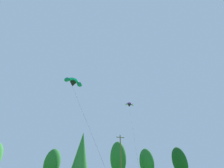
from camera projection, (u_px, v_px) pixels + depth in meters
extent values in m
ellipsoid|color=#236628|center=(52.00, 163.00, 37.36)|extent=(4.26, 4.26, 7.15)
cone|color=#2D7033|center=(81.00, 151.00, 39.82)|extent=(4.66, 4.66, 10.29)
ellipsoid|color=#236628|center=(118.00, 158.00, 45.92)|extent=(5.29, 5.29, 10.16)
ellipsoid|color=#236628|center=(147.00, 162.00, 45.69)|extent=(4.71, 4.71, 8.47)
ellipsoid|color=#144719|center=(180.00, 161.00, 49.65)|extent=(5.04, 5.04, 9.42)
cylinder|color=brown|center=(121.00, 160.00, 32.76)|extent=(0.26, 0.26, 11.45)
cube|color=brown|center=(120.00, 137.00, 35.67)|extent=(2.20, 0.14, 0.14)
ellipsoid|color=teal|center=(74.00, 81.00, 24.22)|extent=(2.17, 1.75, 0.87)
ellipsoid|color=#0F666B|center=(80.00, 84.00, 24.63)|extent=(1.29, 1.25, 1.05)
ellipsoid|color=#0F666B|center=(67.00, 80.00, 23.43)|extent=(1.19, 1.21, 1.05)
cone|color=black|center=(73.00, 84.00, 23.87)|extent=(1.36, 1.36, 0.91)
cylinder|color=black|center=(85.00, 119.00, 17.71)|extent=(4.90, 6.94, 13.40)
ellipsoid|color=purple|center=(129.00, 104.00, 45.27)|extent=(1.84, 1.39, 0.84)
ellipsoid|color=silver|center=(133.00, 105.00, 45.25)|extent=(0.93, 1.09, 0.99)
ellipsoid|color=silver|center=(126.00, 104.00, 44.96)|extent=(1.12, 1.10, 0.99)
cone|color=black|center=(129.00, 106.00, 44.99)|extent=(1.08, 1.08, 0.82)
cylinder|color=black|center=(133.00, 127.00, 30.71)|extent=(8.32, 18.97, 19.65)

